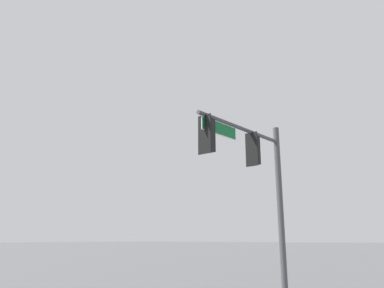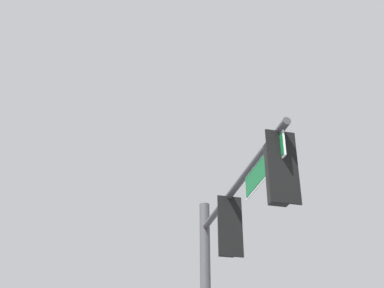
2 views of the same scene
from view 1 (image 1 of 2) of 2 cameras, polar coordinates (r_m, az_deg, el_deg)
signal_pole_near at (r=14.31m, az=9.80°, el=-4.09°), size 5.17×0.85×6.45m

